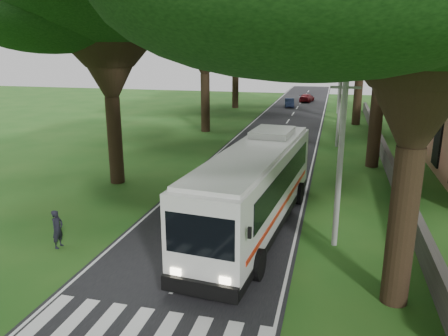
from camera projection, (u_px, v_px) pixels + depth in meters
The scene contains 15 objects.
ground at pixel (165, 302), 14.77m from camera, with size 140.00×140.00×0.00m, color #1C4D16.
road at pixel (272, 145), 38.11m from camera, with size 8.00×120.00×0.04m, color black.
property_wall at pixel (382, 147), 34.88m from camera, with size 0.35×50.00×1.20m, color #383533.
pole_near at pixel (341, 152), 17.94m from camera, with size 1.60×0.24×8.00m.
pole_mid at pixel (340, 98), 36.61m from camera, with size 1.60×0.24×8.00m.
pole_far at pixel (340, 81), 55.28m from camera, with size 1.60×0.24×8.00m.
tree_l_mida at pixel (106, 2), 24.97m from camera, with size 12.65×12.65×13.65m.
tree_l_midb at pixel (204, 11), 41.42m from camera, with size 16.08×16.08×15.13m.
tree_l_far at pixel (236, 30), 58.79m from camera, with size 15.78×15.78×13.85m.
tree_r_midb at pixel (366, 2), 45.02m from camera, with size 13.15×13.15×15.80m.
tree_r_far at pixel (366, 15), 61.62m from camera, with size 12.82×12.82×15.63m.
coach_bus at pixel (255, 187), 20.19m from camera, with size 4.02×13.42×3.90m.
distant_car_b at pixel (289, 103), 62.09m from camera, with size 1.27×3.65×1.20m, color navy.
distant_car_c at pixel (307, 98), 67.95m from camera, with size 1.69×4.16×1.21m, color maroon.
pedestrian at pixel (57, 229), 18.63m from camera, with size 0.61×0.40×1.68m, color black.
Camera 1 is at (5.13, -12.11, 8.37)m, focal length 35.00 mm.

